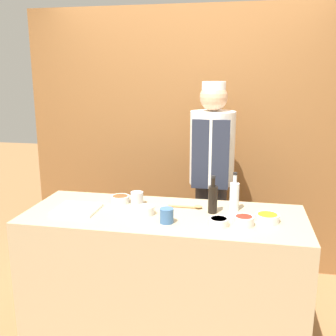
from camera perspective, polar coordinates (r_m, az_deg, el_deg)
The scene contains 15 objects.
ground_plane at distance 3.07m, azimuth -0.55°, elevation -22.70°, with size 14.00×14.00×0.00m, color olive.
cabinet_wall at distance 3.72m, azimuth 3.14°, elevation 3.99°, with size 3.03×0.18×2.40m.
counter at distance 2.83m, azimuth -0.58°, elevation -15.28°, with size 1.87×0.72×0.91m.
sauce_bowl_red at distance 2.48m, azimuth 10.94°, elevation -7.47°, with size 0.12×0.12×0.06m.
sauce_bowl_brown at distance 2.87m, azimuth -6.94°, elevation -4.45°, with size 0.13×0.13×0.05m.
sauce_bowl_purple at distance 2.45m, azimuth 7.37°, elevation -7.72°, with size 0.12×0.12×0.05m.
sauce_bowl_green at distance 2.62m, azimuth -3.22°, elevation -6.06°, with size 0.11×0.11×0.06m.
sauce_bowl_orange at distance 2.57m, azimuth 14.22°, elevation -6.98°, with size 0.15×0.15×0.05m.
cutting_board at distance 2.76m, azimuth -13.05°, elevation -5.83°, with size 0.28×0.26×0.02m.
bottle_soy at distance 2.64m, azimuth 6.51°, elevation -4.42°, with size 0.06×0.06×0.26m.
bottle_clear at distance 2.71m, azimuth 9.60°, elevation -3.98°, with size 0.06×0.06×0.27m.
cup_blue at distance 2.47m, azimuth -0.20°, elevation -6.93°, with size 0.09×0.09×0.09m.
cup_steel at distance 2.82m, azimuth -4.52°, elevation -4.37°, with size 0.09×0.09×0.09m.
wooden_spoon at distance 2.74m, azimuth 3.15°, elevation -5.62°, with size 0.24×0.04×0.02m.
chef_center at distance 3.25m, azimuth 6.30°, elevation -1.86°, with size 0.36×0.36×1.76m.
Camera 1 is at (0.50, -2.43, 1.82)m, focal length 42.00 mm.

